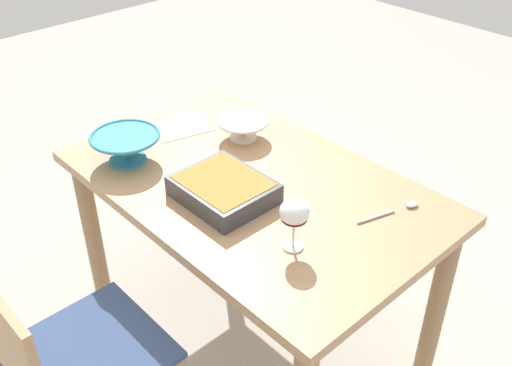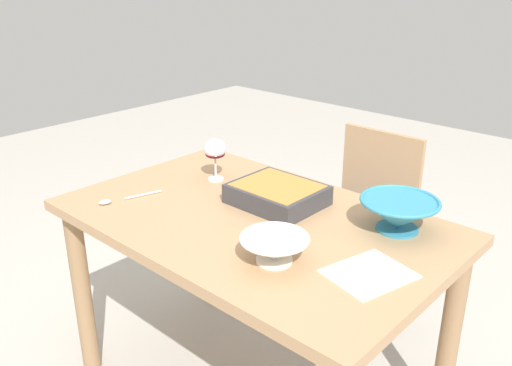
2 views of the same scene
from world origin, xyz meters
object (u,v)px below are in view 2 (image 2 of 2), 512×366
at_px(chair, 363,216).
at_px(serving_spoon, 118,200).
at_px(casserole_dish, 277,193).
at_px(wine_glass, 215,151).
at_px(mixing_bowl, 274,247).
at_px(dining_table, 254,246).
at_px(small_bowl, 399,213).
at_px(napkin, 369,274).

xyz_separation_m(chair, serving_spoon, (-0.41, -0.99, 0.28)).
bearing_deg(casserole_dish, chair, 91.63).
relative_size(wine_glass, casserole_dish, 0.55).
distance_m(wine_glass, mixing_bowl, 0.66).
height_order(dining_table, wine_glass, wine_glass).
relative_size(casserole_dish, serving_spoon, 1.32).
relative_size(casserole_dish, small_bowl, 1.20).
xyz_separation_m(wine_glass, small_bowl, (0.73, 0.09, -0.06)).
height_order(casserole_dish, napkin, casserole_dish).
height_order(dining_table, serving_spoon, serving_spoon).
xyz_separation_m(dining_table, serving_spoon, (-0.44, -0.23, 0.12)).
bearing_deg(dining_table, chair, 92.17).
relative_size(wine_glass, small_bowl, 0.67).
height_order(mixing_bowl, serving_spoon, mixing_bowl).
bearing_deg(dining_table, napkin, -6.64).
height_order(wine_glass, casserole_dish, wine_glass).
xyz_separation_m(dining_table, napkin, (0.47, -0.05, 0.11)).
bearing_deg(serving_spoon, napkin, 10.98).
bearing_deg(wine_glass, chair, 63.59).
bearing_deg(dining_table, serving_spoon, -152.06).
xyz_separation_m(wine_glass, serving_spoon, (-0.10, -0.38, -0.11)).
relative_size(dining_table, napkin, 5.90).
relative_size(mixing_bowl, napkin, 0.91).
height_order(wine_glass, mixing_bowl, wine_glass).
height_order(dining_table, mixing_bowl, mixing_bowl).
distance_m(casserole_dish, serving_spoon, 0.56).
distance_m(small_bowl, serving_spoon, 0.96).
distance_m(dining_table, chair, 0.77).
relative_size(casserole_dish, mixing_bowl, 1.50).
distance_m(small_bowl, napkin, 0.30).
relative_size(chair, wine_glass, 5.11).
xyz_separation_m(dining_table, wine_glass, (-0.33, 0.15, 0.23)).
bearing_deg(casserole_dish, wine_glass, 177.87).
bearing_deg(serving_spoon, casserole_dish, 40.60).
height_order(dining_table, casserole_dish, casserole_dish).
distance_m(chair, napkin, 0.99).
distance_m(chair, casserole_dish, 0.70).
height_order(casserole_dish, serving_spoon, casserole_dish).
bearing_deg(chair, wine_glass, -116.41).
bearing_deg(napkin, casserole_dish, 158.74).
bearing_deg(napkin, dining_table, 173.36).
bearing_deg(dining_table, casserole_dish, 94.66).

